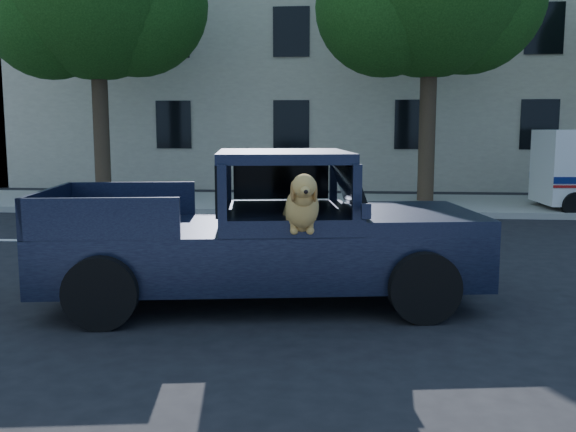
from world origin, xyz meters
name	(u,v)px	position (x,y,z in m)	size (l,w,h in m)	color
ground	(123,290)	(0.00, 0.00, 0.00)	(120.00, 120.00, 0.00)	black
far_sidewalk	(241,203)	(0.00, 9.20, 0.07)	(60.00, 4.00, 0.15)	gray
lane_stripes	(296,245)	(2.00, 3.40, 0.01)	(21.60, 0.14, 0.01)	silver
building_main	(352,62)	(3.00, 16.50, 4.50)	(26.00, 6.00, 9.00)	beige
pickup_truck	(256,251)	(1.82, -0.35, 0.62)	(5.39, 2.92, 1.84)	black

